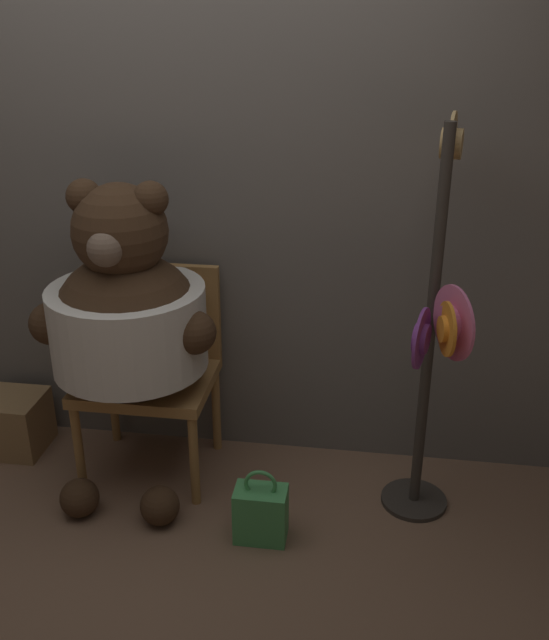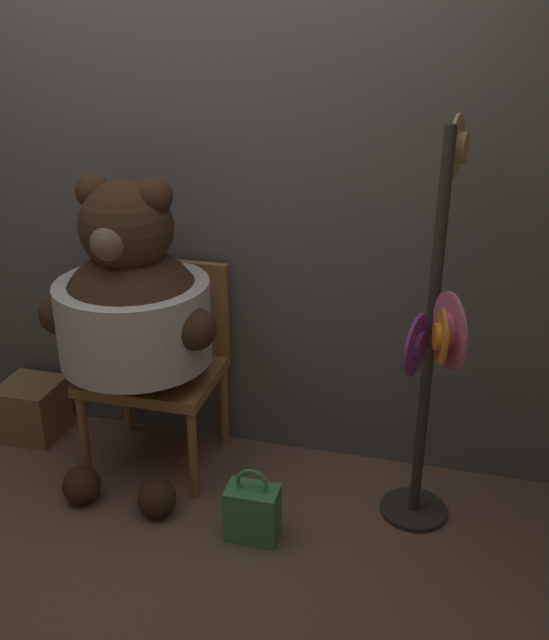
{
  "view_description": "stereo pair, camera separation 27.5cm",
  "coord_description": "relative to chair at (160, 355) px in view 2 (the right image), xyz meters",
  "views": [
    {
      "loc": [
        0.83,
        -2.34,
        1.96
      ],
      "look_at": [
        0.45,
        0.21,
        0.82
      ],
      "focal_mm": 40.0,
      "sensor_mm": 36.0,
      "label": 1
    },
    {
      "loc": [
        1.1,
        -2.28,
        1.96
      ],
      "look_at": [
        0.45,
        0.21,
        0.82
      ],
      "focal_mm": 40.0,
      "sensor_mm": 36.0,
      "label": 2
    }
  ],
  "objects": [
    {
      "name": "ground_plane",
      "position": [
        0.12,
        -0.36,
        -0.52
      ],
      "size": [
        14.0,
        14.0,
        0.0
      ],
      "primitive_type": "plane",
      "color": "brown"
    },
    {
      "name": "hat_display_rack",
      "position": [
        1.2,
        -0.2,
        0.31
      ],
      "size": [
        0.28,
        0.52,
        1.62
      ],
      "color": "#332D28",
      "rests_on": "ground_plane"
    },
    {
      "name": "chair",
      "position": [
        0.0,
        0.0,
        0.0
      ],
      "size": [
        0.57,
        0.48,
        0.92
      ],
      "color": "#9E703D",
      "rests_on": "ground_plane"
    },
    {
      "name": "wall_back",
      "position": [
        0.12,
        0.25,
        0.81
      ],
      "size": [
        8.0,
        0.1,
        2.65
      ],
      "color": "#66605B",
      "rests_on": "ground_plane"
    },
    {
      "name": "wooden_crate",
      "position": [
        -0.7,
        -0.01,
        -0.38
      ],
      "size": [
        0.28,
        0.28,
        0.28
      ],
      "color": "#937047",
      "rests_on": "ground_plane"
    },
    {
      "name": "handbag_on_ground",
      "position": [
        0.57,
        -0.47,
        -0.4
      ],
      "size": [
        0.21,
        0.13,
        0.32
      ],
      "color": "#479E56",
      "rests_on": "ground_plane"
    },
    {
      "name": "teddy_bear",
      "position": [
        -0.03,
        -0.16,
        0.27
      ],
      "size": [
        0.77,
        0.69,
        1.36
      ],
      "color": "#3D2819",
      "rests_on": "ground_plane"
    }
  ]
}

